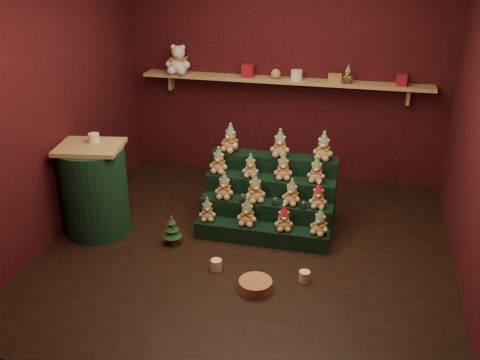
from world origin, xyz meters
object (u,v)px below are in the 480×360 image
(snow_globe_b, at_px, (275,201))
(mug_left, at_px, (216,265))
(snow_globe_a, at_px, (243,198))
(mug_right, at_px, (305,276))
(wicker_basket, at_px, (255,285))
(mini_christmas_tree, at_px, (172,230))
(side_table, at_px, (95,190))
(brown_bear, at_px, (348,75))
(white_bear, at_px, (178,56))
(snow_globe_c, at_px, (303,204))
(riser_tier_front, at_px, (261,234))

(snow_globe_b, distance_m, mug_left, 0.95)
(snow_globe_a, xyz_separation_m, snow_globe_b, (0.35, 0.00, 0.00))
(mug_right, relative_size, wicker_basket, 0.34)
(mini_christmas_tree, distance_m, mug_right, 1.46)
(side_table, xyz_separation_m, mini_christmas_tree, (0.87, -0.08, -0.32))
(mug_left, relative_size, wicker_basket, 0.35)
(mug_left, distance_m, mug_right, 0.84)
(mug_right, bearing_deg, brown_bear, 86.33)
(snow_globe_a, height_order, mini_christmas_tree, snow_globe_a)
(mini_christmas_tree, relative_size, white_bear, 0.73)
(white_bear, bearing_deg, mini_christmas_tree, -72.16)
(white_bear, bearing_deg, wicker_basket, -56.53)
(snow_globe_b, xyz_separation_m, snow_globe_c, (0.29, 0.00, -0.00))
(snow_globe_c, relative_size, mug_right, 0.86)
(brown_bear, bearing_deg, side_table, -132.49)
(white_bear, bearing_deg, snow_globe_a, -50.02)
(riser_tier_front, height_order, snow_globe_c, snow_globe_c)
(mini_christmas_tree, height_order, mug_left, mini_christmas_tree)
(brown_bear, bearing_deg, snow_globe_a, -111.00)
(snow_globe_c, bearing_deg, snow_globe_b, 180.00)
(riser_tier_front, bearing_deg, mug_right, -48.64)
(side_table, distance_m, wicker_basket, 2.03)
(snow_globe_c, distance_m, mug_left, 1.11)
(wicker_basket, height_order, brown_bear, brown_bear)
(snow_globe_c, bearing_deg, riser_tier_front, -158.30)
(snow_globe_b, relative_size, white_bear, 0.20)
(snow_globe_c, height_order, side_table, side_table)
(snow_globe_c, relative_size, white_bear, 0.19)
(riser_tier_front, relative_size, snow_globe_a, 15.23)
(snow_globe_a, distance_m, brown_bear, 2.05)
(snow_globe_b, height_order, snow_globe_c, snow_globe_b)
(wicker_basket, bearing_deg, riser_tier_front, 98.25)
(snow_globe_b, height_order, side_table, side_table)
(mug_left, bearing_deg, side_table, 163.20)
(mug_left, bearing_deg, mug_right, 0.76)
(riser_tier_front, distance_m, mug_left, 0.69)
(mini_christmas_tree, xyz_separation_m, mug_right, (1.41, -0.35, -0.11))
(mini_christmas_tree, bearing_deg, side_table, 174.79)
(riser_tier_front, height_order, mug_right, riser_tier_front)
(white_bear, bearing_deg, riser_tier_front, -47.73)
(side_table, distance_m, mini_christmas_tree, 0.93)
(wicker_basket, bearing_deg, snow_globe_c, 74.34)
(side_table, bearing_deg, snow_globe_b, 0.47)
(snow_globe_a, distance_m, snow_globe_b, 0.35)
(side_table, bearing_deg, mug_left, -26.62)
(snow_globe_a, relative_size, wicker_basket, 0.31)
(riser_tier_front, relative_size, mini_christmas_tree, 4.18)
(riser_tier_front, distance_m, wicker_basket, 0.85)
(mug_left, bearing_deg, mini_christmas_tree, 148.16)
(snow_globe_a, xyz_separation_m, brown_bear, (0.92, 1.52, 1.01))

